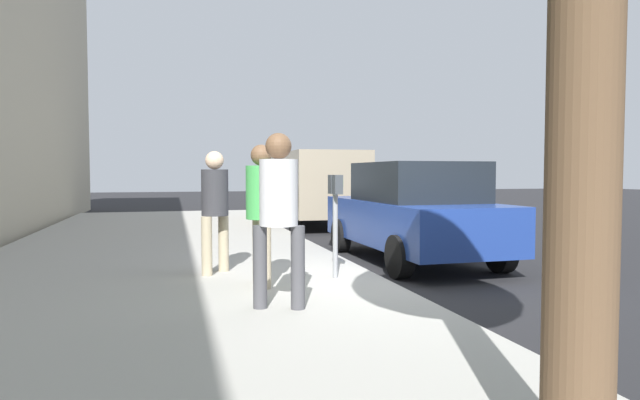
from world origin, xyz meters
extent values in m
plane|color=#232326|center=(0.00, 0.00, 0.00)|extent=(80.00, 80.00, 0.00)
cube|color=#A8A59E|center=(0.00, 3.00, 0.07)|extent=(28.00, 6.00, 0.15)
cylinder|color=gray|center=(-0.04, 0.65, 0.72)|extent=(0.07, 0.07, 1.15)
cube|color=#383D42|center=(-0.14, 0.65, 1.43)|extent=(0.16, 0.11, 0.26)
cube|color=#383D42|center=(0.06, 0.65, 1.43)|extent=(0.16, 0.11, 0.26)
cube|color=#268C33|center=(-0.14, 0.59, 1.45)|extent=(0.10, 0.01, 0.10)
cube|color=#268C33|center=(0.06, 0.59, 1.45)|extent=(0.10, 0.01, 0.10)
cylinder|color=tan|center=(-0.08, 1.71, 0.58)|extent=(0.15, 0.15, 0.85)
cylinder|color=tan|center=(-0.47, 1.68, 0.58)|extent=(0.15, 0.15, 0.85)
cylinder|color=green|center=(-0.28, 1.70, 1.34)|extent=(0.39, 0.39, 0.68)
sphere|color=brown|center=(-0.28, 1.70, 1.81)|extent=(0.27, 0.27, 0.27)
cylinder|color=#47474C|center=(-1.44, 1.90, 0.59)|extent=(0.15, 0.15, 0.88)
cylinder|color=#47474C|center=(-1.58, 1.52, 0.59)|extent=(0.15, 0.15, 0.88)
cylinder|color=silver|center=(-1.51, 1.71, 1.38)|extent=(0.40, 0.40, 0.70)
sphere|color=brown|center=(-1.51, 1.71, 1.87)|extent=(0.28, 0.28, 0.28)
cylinder|color=tan|center=(0.87, 2.08, 0.56)|extent=(0.15, 0.15, 0.83)
cylinder|color=tan|center=(0.59, 2.33, 0.56)|extent=(0.15, 0.15, 0.83)
cylinder|color=#333338|center=(0.73, 2.20, 1.31)|extent=(0.38, 0.38, 0.66)
sphere|color=beige|center=(0.73, 2.20, 1.76)|extent=(0.26, 0.26, 0.26)
cube|color=navy|center=(1.85, -1.35, 0.71)|extent=(4.42, 1.89, 0.76)
cube|color=black|center=(1.65, -1.35, 1.43)|extent=(2.22, 1.72, 0.68)
cylinder|color=black|center=(3.27, -0.46, 0.33)|extent=(0.66, 0.23, 0.66)
cylinder|color=black|center=(3.29, -2.21, 0.33)|extent=(0.66, 0.23, 0.66)
cylinder|color=black|center=(0.41, -0.49, 0.33)|extent=(0.66, 0.23, 0.66)
cylinder|color=black|center=(0.43, -2.24, 0.33)|extent=(0.66, 0.23, 0.66)
cube|color=gray|center=(8.81, -1.35, 1.28)|extent=(5.25, 2.14, 1.80)
cylinder|color=black|center=(10.52, -0.45, 0.38)|extent=(0.77, 0.24, 0.76)
cylinder|color=black|center=(10.47, -2.34, 0.38)|extent=(0.77, 0.24, 0.76)
cylinder|color=black|center=(7.14, -0.36, 0.38)|extent=(0.77, 0.24, 0.76)
cylinder|color=black|center=(7.09, -2.25, 0.38)|extent=(0.77, 0.24, 0.76)
cylinder|color=brown|center=(-5.11, 1.01, 1.75)|extent=(0.32, 0.32, 3.19)
camera|label=1|loc=(-7.17, 2.78, 1.59)|focal=30.76mm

